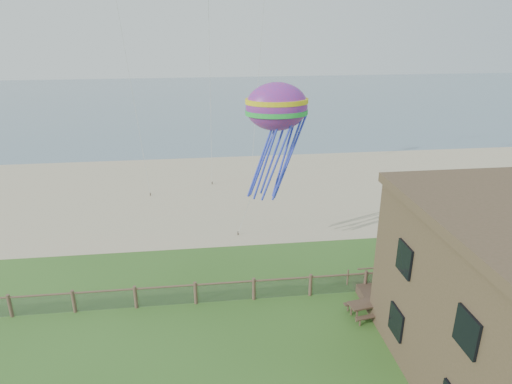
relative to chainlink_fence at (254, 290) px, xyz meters
The scene contains 6 objects.
sand_beach 16.01m from the chainlink_fence, 90.00° to the left, with size 72.00×20.00×0.02m, color #C5AF8E.
ocean 60.00m from the chainlink_fence, 90.00° to the left, with size 160.00×68.00×0.02m, color slate.
chainlink_fence is the anchor object (origin of this frame).
motel_deck 13.04m from the chainlink_fence, ahead, with size 15.00×2.00×0.50m, color #4F382D.
picnic_table 5.81m from the chainlink_fence, 20.92° to the right, with size 1.99×1.50×0.84m, color #4F382D, non-canonical shape.
octopus_kite 8.40m from the chainlink_fence, 68.30° to the left, with size 3.50×2.47×7.21m, color #F42658, non-canonical shape.
Camera 1 is at (-2.38, -14.09, 13.81)m, focal length 32.00 mm.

